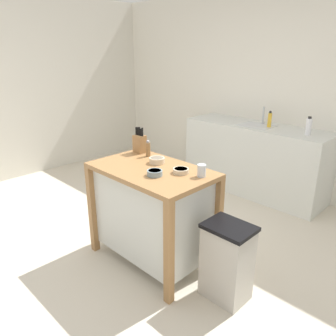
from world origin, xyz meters
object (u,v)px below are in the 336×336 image
bottle_spray_cleaner (309,126)px  bottle_dish_soap (270,120)px  bowl_ceramic_wide (155,173)px  pepper_grinder (148,149)px  trash_bin (227,262)px  bowl_stoneware_deep (157,160)px  knife_block (140,143)px  drinking_cup (202,171)px  bowl_ceramic_small (181,171)px  kitchen_island (152,210)px  sink_faucet (263,115)px

bottle_spray_cleaner → bottle_dish_soap: (-0.52, 0.06, -0.01)m
bowl_ceramic_wide → pepper_grinder: 0.51m
trash_bin → bottle_spray_cleaner: bearing=98.4°
bottle_dish_soap → trash_bin: bearing=-68.0°
pepper_grinder → bowl_stoneware_deep: bearing=-21.5°
knife_block → bowl_ceramic_wide: size_ratio=2.02×
drinking_cup → trash_bin: drinking_cup is taller
knife_block → pepper_grinder: (0.15, -0.02, -0.02)m
bowl_stoneware_deep → bowl_ceramic_wide: bowl_stoneware_deep is taller
knife_block → bowl_ceramic_small: 0.69m
kitchen_island → drinking_cup: (0.42, 0.15, 0.44)m
pepper_grinder → bottle_dish_soap: bottle_dish_soap is taller
kitchen_island → drinking_cup: drinking_cup is taller
bowl_ceramic_wide → bottle_dish_soap: bottle_dish_soap is taller
knife_block → pepper_grinder: size_ratio=1.60×
pepper_grinder → trash_bin: (1.04, -0.14, -0.65)m
bowl_stoneware_deep → pepper_grinder: bearing=158.5°
pepper_grinder → sink_faucet: size_ratio=0.71×
sink_faucet → bowl_ceramic_wide: bearing=-81.6°
kitchen_island → knife_block: 0.68m
drinking_cup → bowl_ceramic_small: bearing=-161.6°
bowl_ceramic_wide → bottle_dish_soap: 2.14m
drinking_cup → pepper_grinder: pepper_grinder is taller
bowl_stoneware_deep → pepper_grinder: 0.22m
bowl_ceramic_small → bottle_dish_soap: size_ratio=0.65×
drinking_cup → sink_faucet: size_ratio=0.45×
bowl_ceramic_wide → drinking_cup: size_ratio=1.25×
bowl_ceramic_wide → pepper_grinder: size_ratio=0.79×
trash_bin → bowl_ceramic_wide: bearing=-165.9°
bowl_ceramic_small → pepper_grinder: 0.54m
sink_faucet → bottle_spray_cleaner: size_ratio=1.04×
kitchen_island → knife_block: bearing=151.2°
bowl_stoneware_deep → bottle_spray_cleaner: (0.55, 1.85, 0.09)m
bowl_stoneware_deep → pepper_grinder: size_ratio=0.87×
bowl_ceramic_wide → sink_faucet: size_ratio=0.57×
kitchen_island → trash_bin: kitchen_island is taller
trash_bin → bottle_dish_soap: bottle_dish_soap is taller
bowl_ceramic_wide → bottle_dish_soap: (-0.17, 2.13, 0.09)m
bottle_dish_soap → sink_faucet: bearing=141.9°
kitchen_island → bowl_stoneware_deep: 0.44m
bowl_ceramic_small → bottle_spray_cleaner: bottle_spray_cleaner is taller
bowl_ceramic_wide → pepper_grinder: bearing=143.8°
kitchen_island → trash_bin: size_ratio=1.69×
knife_block → sink_faucet: knife_block is taller
kitchen_island → bowl_ceramic_wide: size_ratio=8.57×
bowl_stoneware_deep → drinking_cup: drinking_cup is taller
bowl_stoneware_deep → bottle_dish_soap: (0.04, 1.91, 0.09)m
bowl_stoneware_deep → drinking_cup: size_ratio=1.37×
bowl_ceramic_wide → trash_bin: 0.88m
kitchen_island → trash_bin: (0.77, 0.06, -0.18)m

